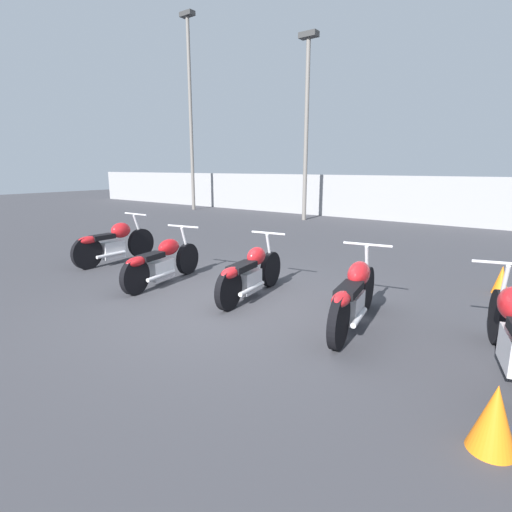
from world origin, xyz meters
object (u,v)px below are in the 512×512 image
object	(u,v)px
light_pole_right	(190,100)
motorcycle_slot_3	(354,295)
light_pole_left	(307,112)
motorcycle_slot_2	(250,273)
motorcycle_slot_0	(114,243)
motorcycle_slot_1	(162,262)
traffic_cone_near	(494,418)
traffic_cone_far	(501,280)

from	to	relation	value
light_pole_right	motorcycle_slot_3	bearing A→B (deg)	-36.79
light_pole_right	light_pole_left	bearing A→B (deg)	-1.47
motorcycle_slot_2	motorcycle_slot_0	bearing A→B (deg)	169.90
light_pole_left	motorcycle_slot_3	size ratio (longest dim) A/B	3.29
motorcycle_slot_1	traffic_cone_near	bearing A→B (deg)	-25.18
motorcycle_slot_0	traffic_cone_far	world-z (taller)	motorcycle_slot_0
light_pole_left	motorcycle_slot_1	xyz separation A→B (m)	(2.48, -9.31, -3.68)
light_pole_left	motorcycle_slot_1	size ratio (longest dim) A/B	3.34
light_pole_right	motorcycle_slot_1	world-z (taller)	light_pole_right
motorcycle_slot_0	traffic_cone_near	distance (m)	7.68
motorcycle_slot_0	motorcycle_slot_2	distance (m)	3.84
motorcycle_slot_0	motorcycle_slot_1	world-z (taller)	motorcycle_slot_0
traffic_cone_near	traffic_cone_far	distance (m)	4.44
motorcycle_slot_0	motorcycle_slot_3	size ratio (longest dim) A/B	0.98
motorcycle_slot_0	motorcycle_slot_3	xyz separation A→B (m)	(5.67, -0.27, -0.00)
traffic_cone_near	traffic_cone_far	world-z (taller)	traffic_cone_near
motorcycle_slot_1	traffic_cone_far	xyz separation A→B (m)	(4.95, 3.02, -0.17)
light_pole_right	motorcycle_slot_0	size ratio (longest dim) A/B	4.33
light_pole_right	motorcycle_slot_2	xyz separation A→B (m)	(10.61, -9.14, -4.73)
motorcycle_slot_2	traffic_cone_near	bearing A→B (deg)	-34.17
light_pole_left	traffic_cone_near	size ratio (longest dim) A/B	12.86
light_pole_right	motorcycle_slot_3	size ratio (longest dim) A/B	4.27
light_pole_left	motorcycle_slot_2	bearing A→B (deg)	-64.79
light_pole_right	motorcycle_slot_3	distance (m)	16.23
light_pole_right	traffic_cone_near	world-z (taller)	light_pole_right
light_pole_right	traffic_cone_far	distance (m)	16.02
motorcycle_slot_1	traffic_cone_near	world-z (taller)	motorcycle_slot_1
motorcycle_slot_1	motorcycle_slot_3	xyz separation A→B (m)	(3.58, 0.17, 0.04)
light_pole_left	motorcycle_slot_3	world-z (taller)	light_pole_left
motorcycle_slot_2	traffic_cone_near	world-z (taller)	motorcycle_slot_2
motorcycle_slot_0	traffic_cone_far	distance (m)	7.51
motorcycle_slot_1	traffic_cone_far	size ratio (longest dim) A/B	4.32
light_pole_right	motorcycle_slot_0	world-z (taller)	light_pole_right
motorcycle_slot_0	traffic_cone_near	xyz separation A→B (m)	(7.45, -1.84, -0.18)
light_pole_right	motorcycle_slot_1	size ratio (longest dim) A/B	4.33
light_pole_left	traffic_cone_far	size ratio (longest dim) A/B	14.44
light_pole_right	motorcycle_slot_1	xyz separation A→B (m)	(8.87, -9.47, -4.73)
motorcycle_slot_1	motorcycle_slot_2	bearing A→B (deg)	0.25
light_pole_right	traffic_cone_far	world-z (taller)	light_pole_right
light_pole_left	light_pole_right	bearing A→B (deg)	178.53
motorcycle_slot_1	traffic_cone_far	bearing A→B (deg)	20.85
motorcycle_slot_0	traffic_cone_near	world-z (taller)	motorcycle_slot_0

